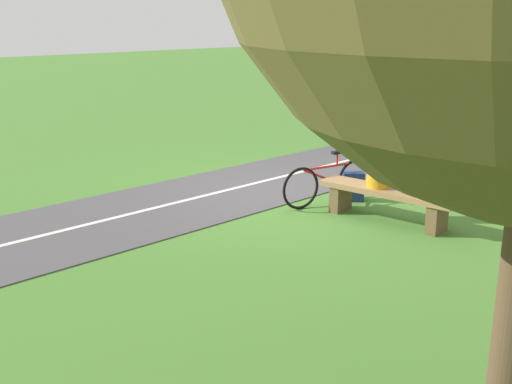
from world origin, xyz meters
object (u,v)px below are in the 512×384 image
bench (387,198)px  person_seated (379,164)px  backpack (353,187)px  bicycle (328,182)px

bench → person_seated: size_ratio=2.72×
person_seated → backpack: bearing=-37.5°
bicycle → backpack: (-0.16, -0.44, -0.12)m
bicycle → backpack: 0.48m
person_seated → bicycle: 1.10m
bicycle → backpack: bicycle is taller
person_seated → bicycle: bearing=-10.0°
backpack → person_seated: bearing=148.3°
person_seated → bench: bearing=180.0°
bench → bicycle: bicycle is taller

